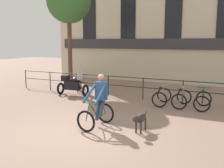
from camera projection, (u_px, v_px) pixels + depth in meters
The scene contains 10 objects.
ground_plane at pixel (85, 132), 8.00m from camera, with size 60.00×60.00×0.00m, color #8E7060.
canal_railing at pixel (143, 85), 12.48m from camera, with size 15.05×0.05×1.05m.
building_facade at pixel (175, 8), 16.93m from camera, with size 18.00×0.72×9.79m.
cyclist_with_bike at pixel (98, 103), 8.49m from camera, with size 0.77×1.22×1.70m.
dog at pixel (140, 119), 7.94m from camera, with size 0.26×1.01×0.61m.
parked_motorcycle at pixel (72, 85), 13.44m from camera, with size 1.64×0.70×1.35m.
parked_bicycle_near_lamp at pixel (162, 97), 11.47m from camera, with size 0.75×1.16×0.86m.
parked_bicycle_mid_left at pixel (182, 99), 11.09m from camera, with size 0.67×1.11×0.86m.
parked_bicycle_mid_right at pixel (203, 101), 10.71m from camera, with size 0.73×1.15×0.86m.
tree_canalside_left at pixel (69, 2), 15.36m from camera, with size 2.61×2.61×6.42m.
Camera 1 is at (4.18, -6.48, 2.73)m, focal length 42.00 mm.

